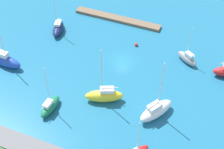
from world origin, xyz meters
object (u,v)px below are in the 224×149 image
at_px(pier_dock, 117,19).
at_px(sailboat_navy_far_south, 58,28).
at_px(sailboat_green_far_north, 50,106).
at_px(sailboat_yellow_lone_north, 104,95).
at_px(sailboat_gray_west_end, 187,58).
at_px(sailboat_white_center_basin, 156,110).
at_px(sailboat_blue_mid_basin, 6,60).
at_px(mooring_buoy_red, 136,45).

bearing_deg(pier_dock, sailboat_navy_far_south, 41.35).
bearing_deg(sailboat_navy_far_south, sailboat_green_far_north, 8.97).
bearing_deg(pier_dock, sailboat_yellow_lone_north, 106.07).
xyz_separation_m(sailboat_gray_west_end, sailboat_white_center_basin, (2.08, 17.00, 0.35)).
distance_m(sailboat_navy_far_south, sailboat_green_far_north, 24.53).
xyz_separation_m(pier_dock, sailboat_blue_mid_basin, (16.06, 25.05, 1.16)).
bearing_deg(sailboat_green_far_north, sailboat_white_center_basin, -68.46).
xyz_separation_m(pier_dock, sailboat_green_far_north, (1.06, 32.33, 0.72)).
xyz_separation_m(sailboat_navy_far_south, sailboat_blue_mid_basin, (4.53, 14.91, 0.41)).
xyz_separation_m(sailboat_navy_far_south, sailboat_yellow_lone_north, (-19.09, 16.10, 0.35)).
distance_m(sailboat_green_far_north, sailboat_white_center_basin, 20.01).
xyz_separation_m(sailboat_navy_far_south, sailboat_green_far_north, (-10.46, 22.19, -0.03)).
bearing_deg(sailboat_white_center_basin, sailboat_blue_mid_basin, 118.91).
bearing_deg(sailboat_white_center_basin, sailboat_green_far_north, 138.88).
relative_size(pier_dock, sailboat_blue_mid_basin, 1.74).
relative_size(sailboat_navy_far_south, sailboat_yellow_lone_north, 0.83).
bearing_deg(sailboat_gray_west_end, sailboat_white_center_basin, 116.64).
height_order(pier_dock, sailboat_navy_far_south, sailboat_navy_far_south).
distance_m(sailboat_yellow_lone_north, sailboat_white_center_basin, 10.37).
bearing_deg(sailboat_blue_mid_basin, pier_dock, 59.93).
distance_m(pier_dock, mooring_buoy_red, 11.23).
height_order(sailboat_green_far_north, mooring_buoy_red, sailboat_green_far_north).
bearing_deg(sailboat_blue_mid_basin, sailboat_yellow_lone_north, -0.31).
height_order(pier_dock, sailboat_yellow_lone_north, sailboat_yellow_lone_north).
bearing_deg(sailboat_white_center_basin, sailboat_yellow_lone_north, 121.67).
bearing_deg(mooring_buoy_red, pier_dock, -45.40).
relative_size(sailboat_gray_west_end, sailboat_yellow_lone_north, 0.70).
distance_m(sailboat_green_far_north, mooring_buoy_red, 25.93).
bearing_deg(sailboat_gray_west_end, sailboat_yellow_lone_north, 87.71).
xyz_separation_m(pier_dock, sailboat_gray_west_end, (-20.01, 9.05, 0.76)).
bearing_deg(sailboat_gray_west_end, pier_dock, 9.28).
distance_m(pier_dock, sailboat_white_center_basin, 31.64).
relative_size(pier_dock, sailboat_gray_west_end, 2.49).
distance_m(sailboat_navy_far_south, sailboat_gray_west_end, 31.56).
distance_m(sailboat_yellow_lone_north, mooring_buoy_red, 18.28).
bearing_deg(sailboat_blue_mid_basin, sailboat_green_far_north, -23.30).
height_order(sailboat_green_far_north, sailboat_gray_west_end, sailboat_green_far_north).
bearing_deg(pier_dock, sailboat_blue_mid_basin, 57.34).
bearing_deg(mooring_buoy_red, sailboat_blue_mid_basin, 35.45).
distance_m(sailboat_white_center_basin, mooring_buoy_red, 20.69).
relative_size(sailboat_navy_far_south, mooring_buoy_red, 14.19).
bearing_deg(sailboat_yellow_lone_north, pier_dock, -97.35).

